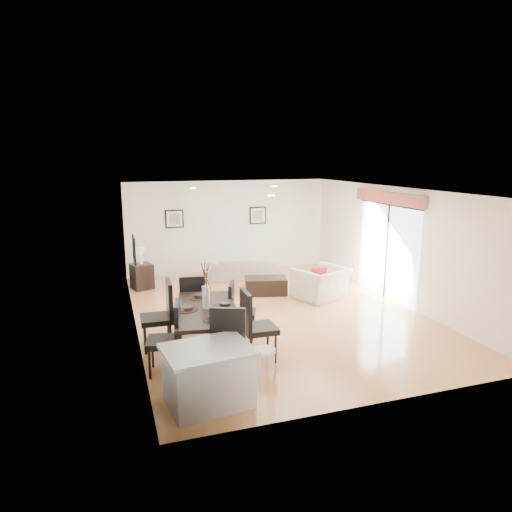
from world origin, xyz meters
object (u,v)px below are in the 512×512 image
object	(u,v)px
dining_chair_enear	(254,322)
coffee_table	(266,286)
sofa	(244,269)
dining_chair_efar	(238,307)
side_table	(142,276)
dining_chair_wnear	(170,334)
kitchen_island	(208,376)
dining_table	(206,313)
dining_chair_foot	(193,299)
armchair	(321,283)
dining_chair_wfar	(162,311)
dining_chair_head	(227,344)
bar_stool	(264,355)

from	to	relation	value
dining_chair_enear	coffee_table	size ratio (longest dim) A/B	1.18
sofa	dining_chair_efar	distance (m)	4.26
dining_chair_efar	side_table	size ratio (longest dim) A/B	1.63
dining_chair_wnear	coffee_table	world-z (taller)	dining_chair_wnear
sofa	kitchen_island	size ratio (longest dim) A/B	1.47
dining_table	dining_chair_foot	distance (m)	1.25
armchair	kitchen_island	xyz separation A→B (m)	(-3.63, -3.90, 0.04)
coffee_table	dining_chair_enear	bearing A→B (deg)	-99.08
dining_chair_wnear	kitchen_island	distance (m)	1.20
dining_chair_wnear	dining_chair_wfar	xyz separation A→B (m)	(0.01, 1.02, 0.04)
dining_chair_wfar	dining_table	bearing A→B (deg)	56.07
dining_chair_foot	dining_chair_head	bearing A→B (deg)	100.29
dining_chair_wnear	bar_stool	distance (m)	1.63
dining_chair_efar	bar_stool	size ratio (longest dim) A/B	1.52
dining_table	coffee_table	bearing A→B (deg)	65.24
dining_chair_foot	side_table	size ratio (longest dim) A/B	1.68
sofa	dining_table	bearing A→B (deg)	79.11
dining_chair_wnear	dining_table	bearing A→B (deg)	138.44
dining_table	kitchen_island	size ratio (longest dim) A/B	1.66
dining_table	dining_chair_enear	xyz separation A→B (m)	(0.69, -0.50, -0.07)
sofa	dining_table	world-z (taller)	dining_table
dining_chair_enear	dining_chair_head	size ratio (longest dim) A/B	1.02
dining_chair_efar	bar_stool	bearing A→B (deg)	-164.15
dining_chair_efar	dining_chair_wnear	bearing A→B (deg)	148.53
sofa	kitchen_island	xyz separation A→B (m)	(-2.39, -6.21, 0.14)
dining_chair_wnear	dining_chair_enear	xyz separation A→B (m)	(1.40, 0.02, 0.03)
dining_chair_foot	dining_chair_efar	bearing A→B (deg)	145.04
dining_table	dining_chair_wnear	size ratio (longest dim) A/B	1.85
dining_chair_wnear	dining_chair_enear	bearing A→B (deg)	102.84
sofa	kitchen_island	world-z (taller)	kitchen_island
dining_chair_efar	kitchen_island	distance (m)	2.42
dining_chair_foot	side_table	distance (m)	3.34
dining_chair_efar	dining_table	bearing A→B (deg)	148.65
dining_chair_wnear	dining_chair_efar	bearing A→B (deg)	138.56
side_table	armchair	bearing A→B (deg)	-28.78
sofa	bar_stool	world-z (taller)	bar_stool
dining_chair_efar	dining_chair_head	size ratio (longest dim) A/B	0.90
dining_chair_wfar	bar_stool	xyz separation A→B (m)	(1.18, -2.14, -0.08)
bar_stool	coffee_table	bearing A→B (deg)	70.38
sofa	coffee_table	xyz separation A→B (m)	(0.11, -1.52, -0.07)
dining_chair_wnear	dining_chair_wfar	size ratio (longest dim) A/B	0.95
dining_chair_wnear	bar_stool	size ratio (longest dim) A/B	1.65
armchair	dining_chair_enear	size ratio (longest dim) A/B	0.96
dining_chair_enear	sofa	bearing A→B (deg)	-13.21
sofa	dining_chair_wnear	xyz separation A→B (m)	(-2.75, -5.09, 0.37)
dining_chair_enear	coffee_table	xyz separation A→B (m)	(1.46, 3.55, -0.47)
sofa	dining_chair_wfar	world-z (taller)	dining_chair_wfar
dining_chair_efar	side_table	bearing A→B (deg)	42.25
sofa	armchair	xyz separation A→B (m)	(1.24, -2.31, 0.10)
armchair	dining_chair_enear	distance (m)	3.80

